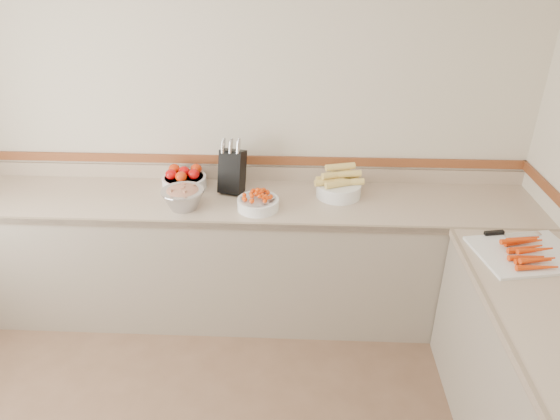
{
  "coord_description": "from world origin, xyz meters",
  "views": [
    {
      "loc": [
        0.47,
        -1.22,
        2.37
      ],
      "look_at": [
        0.35,
        1.35,
        1.0
      ],
      "focal_mm": 32.0,
      "sensor_mm": 36.0,
      "label": 1
    }
  ],
  "objects_px": {
    "knife_block": "(232,170)",
    "rhubarb_bowl": "(183,197)",
    "cherry_tomato_bowl": "(258,202)",
    "cutting_board": "(527,252)",
    "tomato_bowl": "(184,179)",
    "corn_bowl": "(339,186)"
  },
  "relations": [
    {
      "from": "corn_bowl",
      "to": "tomato_bowl",
      "type": "bearing_deg",
      "value": 175.79
    },
    {
      "from": "cherry_tomato_bowl",
      "to": "knife_block",
      "type": "bearing_deg",
      "value": 127.55
    },
    {
      "from": "cherry_tomato_bowl",
      "to": "corn_bowl",
      "type": "height_order",
      "value": "corn_bowl"
    },
    {
      "from": "cherry_tomato_bowl",
      "to": "rhubarb_bowl",
      "type": "bearing_deg",
      "value": -178.47
    },
    {
      "from": "knife_block",
      "to": "cherry_tomato_bowl",
      "type": "relative_size",
      "value": 1.42
    },
    {
      "from": "cherry_tomato_bowl",
      "to": "corn_bowl",
      "type": "xyz_separation_m",
      "value": [
        0.52,
        0.21,
        0.02
      ]
    },
    {
      "from": "knife_block",
      "to": "corn_bowl",
      "type": "xyz_separation_m",
      "value": [
        0.71,
        -0.04,
        -0.08
      ]
    },
    {
      "from": "knife_block",
      "to": "rhubarb_bowl",
      "type": "relative_size",
      "value": 1.38
    },
    {
      "from": "knife_block",
      "to": "cherry_tomato_bowl",
      "type": "distance_m",
      "value": 0.33
    },
    {
      "from": "tomato_bowl",
      "to": "corn_bowl",
      "type": "distance_m",
      "value": 1.05
    },
    {
      "from": "tomato_bowl",
      "to": "rhubarb_bowl",
      "type": "bearing_deg",
      "value": -78.55
    },
    {
      "from": "knife_block",
      "to": "cutting_board",
      "type": "relative_size",
      "value": 0.64
    },
    {
      "from": "tomato_bowl",
      "to": "cutting_board",
      "type": "bearing_deg",
      "value": -20.62
    },
    {
      "from": "rhubarb_bowl",
      "to": "corn_bowl",
      "type": "bearing_deg",
      "value": 12.71
    },
    {
      "from": "cherry_tomato_bowl",
      "to": "rhubarb_bowl",
      "type": "height_order",
      "value": "rhubarb_bowl"
    },
    {
      "from": "corn_bowl",
      "to": "knife_block",
      "type": "bearing_deg",
      "value": 176.77
    },
    {
      "from": "rhubarb_bowl",
      "to": "cutting_board",
      "type": "xyz_separation_m",
      "value": [
        1.95,
        -0.46,
        -0.06
      ]
    },
    {
      "from": "knife_block",
      "to": "cutting_board",
      "type": "height_order",
      "value": "knife_block"
    },
    {
      "from": "rhubarb_bowl",
      "to": "tomato_bowl",
      "type": "bearing_deg",
      "value": 101.45
    },
    {
      "from": "tomato_bowl",
      "to": "corn_bowl",
      "type": "xyz_separation_m",
      "value": [
        1.05,
        -0.08,
        0.01
      ]
    },
    {
      "from": "cherry_tomato_bowl",
      "to": "cutting_board",
      "type": "distance_m",
      "value": 1.56
    },
    {
      "from": "cherry_tomato_bowl",
      "to": "cutting_board",
      "type": "relative_size",
      "value": 0.45
    }
  ]
}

